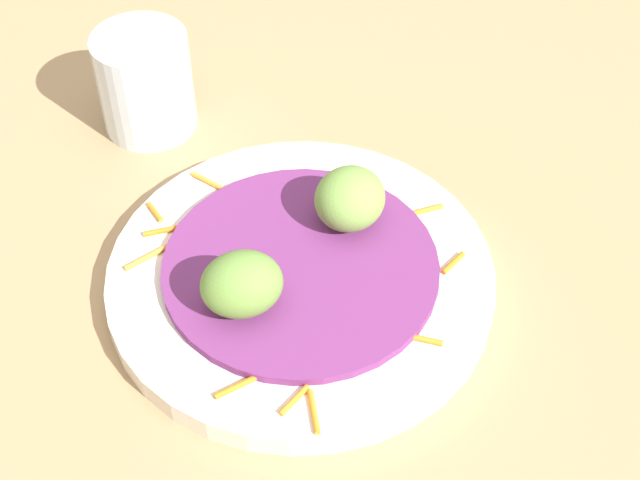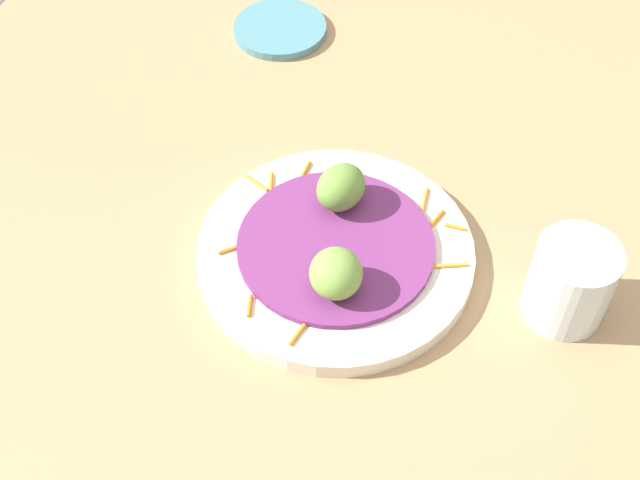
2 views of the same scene
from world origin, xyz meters
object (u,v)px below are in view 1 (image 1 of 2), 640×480
(guac_scoop_left, at_px, (242,284))
(guac_scoop_center, at_px, (350,199))
(water_glass, at_px, (140,84))
(main_plate, at_px, (299,277))

(guac_scoop_left, height_order, guac_scoop_center, same)
(guac_scoop_left, xyz_separation_m, water_glass, (0.03, 0.23, -0.01))
(main_plate, distance_m, guac_scoop_left, 0.07)
(guac_scoop_left, height_order, water_glass, water_glass)
(main_plate, height_order, guac_scoop_left, guac_scoop_left)
(main_plate, bearing_deg, guac_scoop_center, 15.87)
(water_glass, bearing_deg, main_plate, -85.29)
(guac_scoop_center, bearing_deg, guac_scoop_left, -164.13)
(guac_scoop_center, bearing_deg, water_glass, 108.83)
(main_plate, distance_m, guac_scoop_center, 0.07)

